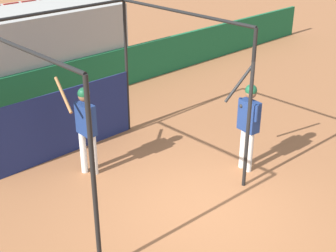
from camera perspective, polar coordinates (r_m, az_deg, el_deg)
name	(u,v)px	position (r m, az deg, el deg)	size (l,w,h in m)	color
ground_plane	(203,209)	(8.52, 4.23, -10.08)	(60.00, 60.00, 0.00)	#935B38
outfield_wall	(32,93)	(12.51, -16.19, 3.94)	(24.00, 0.12, 1.16)	#196038
bleacher_section	(6,58)	(13.40, -19.15, 7.82)	(6.50, 2.40, 2.44)	#9E9E99
batting_cage	(80,105)	(9.50, -10.63, 2.55)	(3.49, 3.57, 3.12)	black
player_batter	(85,123)	(9.18, -10.03, 0.41)	(0.51, 0.88, 1.97)	silver
player_waiting	(248,119)	(9.31, 9.77, 0.85)	(0.49, 0.78, 2.12)	silver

